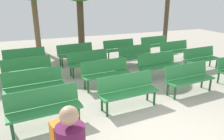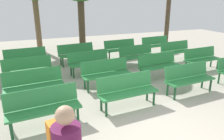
{
  "view_description": "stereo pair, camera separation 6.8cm",
  "coord_description": "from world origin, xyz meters",
  "px_view_note": "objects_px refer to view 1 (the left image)",
  "views": [
    {
      "loc": [
        -2.46,
        -3.06,
        2.76
      ],
      "look_at": [
        0.0,
        3.06,
        0.55
      ],
      "focal_mm": 34.43,
      "sensor_mm": 36.0,
      "label": 1
    },
    {
      "loc": [
        -2.4,
        -3.08,
        2.76
      ],
      "look_at": [
        0.0,
        3.06,
        0.55
      ],
      "focal_mm": 34.43,
      "sensor_mm": 36.0,
      "label": 2
    }
  ],
  "objects_px": {
    "bench_r3_c2": "(76,53)",
    "bench_r0_c2": "(128,89)",
    "bench_r1_c4": "(201,57)",
    "bench_r2_c1": "(28,69)",
    "bench_r1_c2": "(106,72)",
    "bench_r3_c4": "(155,44)",
    "bench_r2_c3": "(137,54)",
    "bench_r1_c3": "(158,64)",
    "bench_r0_c1": "(44,106)",
    "tree_3": "(166,23)",
    "bench_r0_c3": "(189,77)",
    "bench_r2_c2": "(89,61)",
    "bench_r1_c1": "(34,84)",
    "bench_r2_c4": "(175,50)",
    "bench_r3_c1": "(25,58)",
    "bench_r3_c3": "(120,48)"
  },
  "relations": [
    {
      "from": "bench_r3_c2",
      "to": "bench_r0_c2",
      "type": "bearing_deg",
      "value": -91.51
    },
    {
      "from": "bench_r2_c1",
      "to": "bench_r1_c4",
      "type": "bearing_deg",
      "value": -13.32
    },
    {
      "from": "bench_r0_c1",
      "to": "bench_r0_c2",
      "type": "height_order",
      "value": "same"
    },
    {
      "from": "bench_r1_c2",
      "to": "bench_r2_c2",
      "type": "height_order",
      "value": "same"
    },
    {
      "from": "bench_r1_c2",
      "to": "bench_r3_c4",
      "type": "distance_m",
      "value": 5.1
    },
    {
      "from": "bench_r0_c2",
      "to": "bench_r3_c3",
      "type": "height_order",
      "value": "same"
    },
    {
      "from": "bench_r1_c3",
      "to": "bench_r2_c2",
      "type": "relative_size",
      "value": 1.0
    },
    {
      "from": "bench_r3_c1",
      "to": "bench_r2_c1",
      "type": "bearing_deg",
      "value": -91.33
    },
    {
      "from": "bench_r1_c1",
      "to": "bench_r2_c4",
      "type": "xyz_separation_m",
      "value": [
        6.27,
        1.95,
        0.0
      ]
    },
    {
      "from": "bench_r1_c4",
      "to": "bench_r2_c2",
      "type": "xyz_separation_m",
      "value": [
        -4.34,
        1.15,
        0.0
      ]
    },
    {
      "from": "bench_r2_c2",
      "to": "bench_r3_c1",
      "type": "bearing_deg",
      "value": 144.14
    },
    {
      "from": "bench_r1_c2",
      "to": "bench_r3_c2",
      "type": "xyz_separation_m",
      "value": [
        -0.32,
        2.9,
        0.0
      ]
    },
    {
      "from": "bench_r1_c2",
      "to": "bench_r3_c2",
      "type": "distance_m",
      "value": 2.92
    },
    {
      "from": "bench_r0_c2",
      "to": "bench_r1_c3",
      "type": "xyz_separation_m",
      "value": [
        2.03,
        1.65,
        0.0
      ]
    },
    {
      "from": "bench_r0_c3",
      "to": "bench_r2_c2",
      "type": "relative_size",
      "value": 1.0
    },
    {
      "from": "bench_r0_c3",
      "to": "tree_3",
      "type": "xyz_separation_m",
      "value": [
        3.14,
        5.71,
        0.91
      ]
    },
    {
      "from": "bench_r0_c1",
      "to": "bench_r1_c4",
      "type": "distance_m",
      "value": 6.54
    },
    {
      "from": "bench_r0_c1",
      "to": "tree_3",
      "type": "distance_m",
      "value": 9.55
    },
    {
      "from": "bench_r1_c3",
      "to": "bench_r2_c1",
      "type": "bearing_deg",
      "value": 161.07
    },
    {
      "from": "bench_r3_c4",
      "to": "bench_r2_c3",
      "type": "bearing_deg",
      "value": -146.67
    },
    {
      "from": "bench_r1_c3",
      "to": "bench_r2_c3",
      "type": "relative_size",
      "value": 1.0
    },
    {
      "from": "bench_r1_c1",
      "to": "bench_r1_c4",
      "type": "bearing_deg",
      "value": 0.01
    },
    {
      "from": "bench_r3_c1",
      "to": "bench_r2_c3",
      "type": "bearing_deg",
      "value": -17.78
    },
    {
      "from": "bench_r0_c2",
      "to": "bench_r2_c2",
      "type": "bearing_deg",
      "value": 90.26
    },
    {
      "from": "bench_r2_c2",
      "to": "bench_r3_c1",
      "type": "height_order",
      "value": "same"
    },
    {
      "from": "bench_r1_c1",
      "to": "bench_r3_c1",
      "type": "xyz_separation_m",
      "value": [
        -0.19,
        2.96,
        0.0
      ]
    },
    {
      "from": "bench_r0_c1",
      "to": "bench_r0_c2",
      "type": "bearing_deg",
      "value": -0.79
    },
    {
      "from": "bench_r1_c4",
      "to": "bench_r2_c1",
      "type": "relative_size",
      "value": 1.0
    },
    {
      "from": "bench_r1_c3",
      "to": "bench_r3_c1",
      "type": "bearing_deg",
      "value": 144.7
    },
    {
      "from": "bench_r2_c3",
      "to": "bench_r3_c3",
      "type": "xyz_separation_m",
      "value": [
        -0.14,
        1.43,
        0.0
      ]
    },
    {
      "from": "bench_r0_c2",
      "to": "tree_3",
      "type": "distance_m",
      "value": 7.92
    },
    {
      "from": "bench_r3_c4",
      "to": "bench_r0_c3",
      "type": "bearing_deg",
      "value": -117.08
    },
    {
      "from": "bench_r1_c4",
      "to": "bench_r3_c3",
      "type": "xyz_separation_m",
      "value": [
        -2.32,
        2.8,
        0.0
      ]
    },
    {
      "from": "bench_r2_c1",
      "to": "bench_r2_c3",
      "type": "distance_m",
      "value": 4.36
    },
    {
      "from": "bench_r0_c2",
      "to": "bench_r2_c2",
      "type": "distance_m",
      "value": 2.95
    },
    {
      "from": "bench_r1_c3",
      "to": "tree_3",
      "type": "height_order",
      "value": "tree_3"
    },
    {
      "from": "bench_r0_c3",
      "to": "bench_r1_c4",
      "type": "bearing_deg",
      "value": 35.54
    },
    {
      "from": "bench_r0_c3",
      "to": "bench_r2_c4",
      "type": "height_order",
      "value": "same"
    },
    {
      "from": "bench_r2_c3",
      "to": "bench_r3_c1",
      "type": "relative_size",
      "value": 1.01
    },
    {
      "from": "bench_r0_c1",
      "to": "bench_r1_c2",
      "type": "xyz_separation_m",
      "value": [
        2.07,
        1.66,
        0.0
      ]
    },
    {
      "from": "bench_r0_c3",
      "to": "bench_r3_c3",
      "type": "distance_m",
      "value": 4.46
    },
    {
      "from": "bench_r1_c3",
      "to": "bench_r3_c4",
      "type": "height_order",
      "value": "same"
    },
    {
      "from": "bench_r1_c3",
      "to": "tree_3",
      "type": "relative_size",
      "value": 0.58
    },
    {
      "from": "bench_r0_c1",
      "to": "bench_r2_c1",
      "type": "relative_size",
      "value": 1.0
    },
    {
      "from": "bench_r2_c1",
      "to": "bench_r3_c1",
      "type": "distance_m",
      "value": 1.52
    },
    {
      "from": "bench_r0_c2",
      "to": "bench_r3_c2",
      "type": "bearing_deg",
      "value": 90.95
    },
    {
      "from": "bench_r1_c3",
      "to": "bench_r0_c3",
      "type": "bearing_deg",
      "value": -91.4
    },
    {
      "from": "bench_r2_c2",
      "to": "bench_r3_c3",
      "type": "height_order",
      "value": "same"
    },
    {
      "from": "bench_r1_c1",
      "to": "bench_r2_c4",
      "type": "distance_m",
      "value": 6.57
    },
    {
      "from": "tree_3",
      "to": "bench_r3_c2",
      "type": "bearing_deg",
      "value": -165.59
    }
  ]
}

